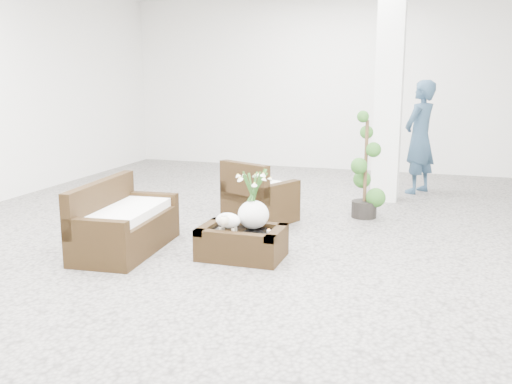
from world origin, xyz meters
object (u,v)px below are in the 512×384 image
(topiary, at_px, (366,166))
(coffee_table, at_px, (242,244))
(loveseat, at_px, (126,217))
(armchair, at_px, (260,191))

(topiary, bearing_deg, coffee_table, -114.74)
(coffee_table, height_order, loveseat, loveseat)
(armchair, bearing_deg, coffee_table, 124.44)
(armchair, height_order, loveseat, armchair)
(armchair, height_order, topiary, topiary)
(armchair, distance_m, loveseat, 2.02)
(coffee_table, bearing_deg, armchair, 100.32)
(coffee_table, relative_size, topiary, 0.62)
(coffee_table, xyz_separation_m, loveseat, (-1.33, -0.15, 0.24))
(loveseat, relative_size, topiary, 1.02)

